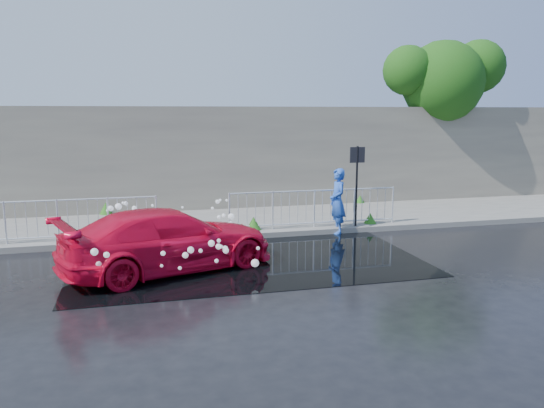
% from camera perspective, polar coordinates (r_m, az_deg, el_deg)
% --- Properties ---
extents(ground, '(90.00, 90.00, 0.00)m').
position_cam_1_polar(ground, '(11.73, -4.18, -7.32)').
color(ground, black).
rests_on(ground, ground).
extents(pavement, '(30.00, 4.00, 0.15)m').
position_cam_1_polar(pavement, '(16.51, -7.26, -2.06)').
color(pavement, '#5D5C58').
rests_on(pavement, ground).
extents(curb, '(30.00, 0.25, 0.16)m').
position_cam_1_polar(curb, '(14.57, -6.28, -3.62)').
color(curb, '#5D5C58').
rests_on(curb, ground).
extents(retaining_wall, '(30.00, 0.60, 3.50)m').
position_cam_1_polar(retaining_wall, '(18.41, -8.24, 4.89)').
color(retaining_wall, '#676056').
rests_on(retaining_wall, pavement).
extents(puddle, '(8.00, 5.00, 0.01)m').
position_cam_1_polar(puddle, '(12.76, -2.76, -5.86)').
color(puddle, black).
rests_on(puddle, ground).
extents(sign_post, '(0.45, 0.06, 2.50)m').
position_cam_1_polar(sign_post, '(15.51, 9.12, 3.30)').
color(sign_post, black).
rests_on(sign_post, ground).
extents(tree, '(4.95, 3.12, 6.22)m').
position_cam_1_polar(tree, '(21.79, 18.09, 12.74)').
color(tree, '#332114').
rests_on(tree, ground).
extents(railing_left, '(5.05, 0.05, 1.10)m').
position_cam_1_polar(railing_left, '(14.79, -22.06, -1.49)').
color(railing_left, silver).
rests_on(railing_left, pavement).
extents(railing_right, '(5.05, 0.05, 1.10)m').
position_cam_1_polar(railing_right, '(15.46, 4.56, -0.33)').
color(railing_right, silver).
rests_on(railing_right, pavement).
extents(weeds, '(12.17, 3.93, 0.39)m').
position_cam_1_polar(weeds, '(15.97, -8.08, -1.57)').
color(weeds, '#1F5717').
rests_on(weeds, pavement).
extents(water_spray, '(3.59, 5.63, 0.88)m').
position_cam_1_polar(water_spray, '(12.94, -11.06, -2.55)').
color(water_spray, white).
rests_on(water_spray, ground).
extents(red_car, '(5.11, 3.41, 1.38)m').
position_cam_1_polar(red_car, '(11.89, -11.04, -3.81)').
color(red_car, red).
rests_on(red_car, ground).
extents(person, '(0.47, 0.70, 1.88)m').
position_cam_1_polar(person, '(15.30, 7.06, 0.30)').
color(person, blue).
rests_on(person, ground).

